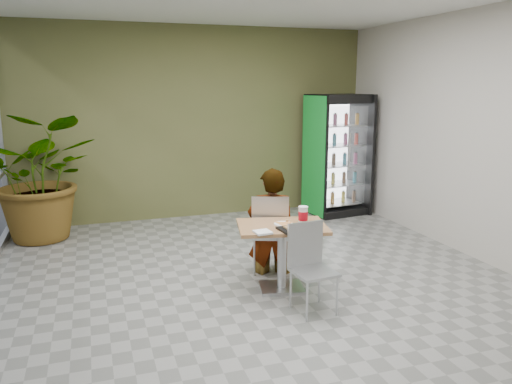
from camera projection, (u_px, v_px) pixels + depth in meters
The scene contains 12 objects.
ground at pixel (265, 293), 5.48m from camera, with size 7.00×7.00×0.00m, color gray.
room_envelope at pixel (266, 148), 5.14m from camera, with size 6.00×7.00×3.20m, color beige, non-canonical shape.
dining_table at pixel (282, 244), 5.47m from camera, with size 1.07×0.85×0.75m.
chair_far at pixel (270, 228), 5.94m from camera, with size 0.56×0.56×0.98m.
chair_near at pixel (309, 260), 5.01m from camera, with size 0.43×0.43×0.89m.
seated_woman at pixel (271, 233), 6.01m from camera, with size 0.59×0.38×1.59m, color black.
pizza_plate at pixel (283, 223), 5.44m from camera, with size 0.29×0.27×0.03m.
soda_cup at pixel (303, 215), 5.48m from camera, with size 0.11×0.11×0.19m.
napkin_stack at pixel (263, 232), 5.12m from camera, with size 0.17×0.17×0.02m, color white.
cafeteria_tray at pixel (299, 229), 5.23m from camera, with size 0.40×0.29×0.02m, color black.
beverage_fridge at pixel (338, 155), 8.68m from camera, with size 1.03×0.84×2.08m.
potted_plant at pixel (43, 177), 7.23m from camera, with size 1.68×1.45×1.86m, color #2D6D2B.
Camera 1 is at (-1.72, -4.83, 2.26)m, focal length 35.00 mm.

